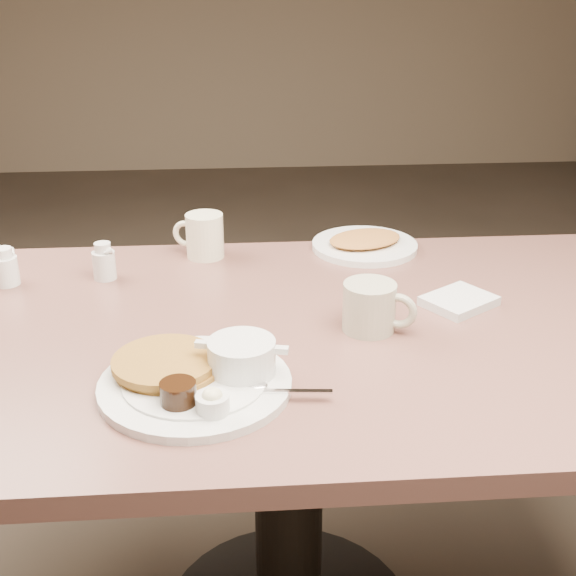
{
  "coord_description": "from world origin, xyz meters",
  "views": [
    {
      "loc": [
        -0.09,
        -1.23,
        1.37
      ],
      "look_at": [
        0.0,
        0.02,
        0.82
      ],
      "focal_mm": 46.71,
      "sensor_mm": 36.0,
      "label": 1
    }
  ],
  "objects": [
    {
      "name": "diner_table",
      "position": [
        0.0,
        0.0,
        0.58
      ],
      "size": [
        1.5,
        0.9,
        0.75
      ],
      "color": "#84564C",
      "rests_on": "ground"
    },
    {
      "name": "main_plate",
      "position": [
        -0.16,
        -0.2,
        0.77
      ],
      "size": [
        0.39,
        0.37,
        0.07
      ],
      "color": "silver",
      "rests_on": "diner_table"
    },
    {
      "name": "coffee_mug_near",
      "position": [
        0.15,
        -0.02,
        0.8
      ],
      "size": [
        0.15,
        0.13,
        0.09
      ],
      "color": "#B9B59C",
      "rests_on": "diner_table"
    },
    {
      "name": "napkin",
      "position": [
        0.34,
        0.07,
        0.76
      ],
      "size": [
        0.16,
        0.16,
        0.02
      ],
      "color": "silver",
      "rests_on": "diner_table"
    },
    {
      "name": "coffee_mug_far",
      "position": [
        -0.16,
        0.37,
        0.8
      ],
      "size": [
        0.13,
        0.11,
        0.1
      ],
      "color": "white",
      "rests_on": "diner_table"
    },
    {
      "name": "creamer_left",
      "position": [
        -0.57,
        0.24,
        0.79
      ],
      "size": [
        0.07,
        0.07,
        0.08
      ],
      "color": "white",
      "rests_on": "diner_table"
    },
    {
      "name": "creamer_right",
      "position": [
        -0.37,
        0.26,
        0.79
      ],
      "size": [
        0.06,
        0.07,
        0.08
      ],
      "color": "white",
      "rests_on": "diner_table"
    },
    {
      "name": "hash_plate",
      "position": [
        0.21,
        0.39,
        0.76
      ],
      "size": [
        0.32,
        0.32,
        0.04
      ],
      "color": "white",
      "rests_on": "diner_table"
    }
  ]
}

